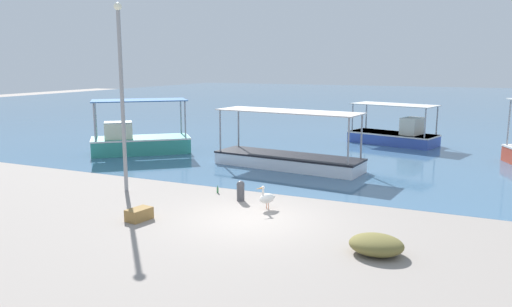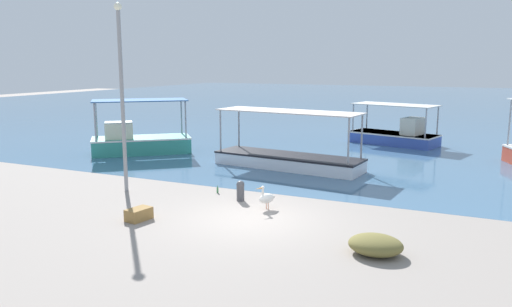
{
  "view_description": "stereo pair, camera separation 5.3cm",
  "coord_description": "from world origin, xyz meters",
  "px_view_note": "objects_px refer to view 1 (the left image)",
  "views": [
    {
      "loc": [
        6.14,
        -13.11,
        4.64
      ],
      "look_at": [
        -1.45,
        3.53,
        1.32
      ],
      "focal_mm": 35.0,
      "sensor_mm": 36.0,
      "label": 1
    },
    {
      "loc": [
        6.19,
        -13.09,
        4.64
      ],
      "look_at": [
        -1.45,
        3.53,
        1.32
      ],
      "focal_mm": 35.0,
      "sensor_mm": 36.0,
      "label": 2
    }
  ],
  "objects_px": {
    "fishing_boat_near_right": "(288,157)",
    "net_pile": "(376,245)",
    "pelican": "(267,198)",
    "mooring_bollard": "(241,190)",
    "glass_bottle": "(218,190)",
    "fishing_boat_near_left": "(138,140)",
    "fishing_boat_far_left": "(395,134)",
    "lamp_post": "(122,89)",
    "cargo_crate": "(139,214)"
  },
  "relations": [
    {
      "from": "lamp_post",
      "to": "net_pile",
      "type": "xyz_separation_m",
      "value": [
        9.62,
        -2.43,
        -3.48
      ]
    },
    {
      "from": "fishing_boat_far_left",
      "to": "lamp_post",
      "type": "distance_m",
      "value": 17.07
    },
    {
      "from": "pelican",
      "to": "glass_bottle",
      "type": "relative_size",
      "value": 2.96
    },
    {
      "from": "fishing_boat_near_right",
      "to": "lamp_post",
      "type": "distance_m",
      "value": 8.12
    },
    {
      "from": "net_pile",
      "to": "cargo_crate",
      "type": "xyz_separation_m",
      "value": [
        -7.01,
        -0.21,
        -0.06
      ]
    },
    {
      "from": "fishing_boat_near_left",
      "to": "net_pile",
      "type": "relative_size",
      "value": 3.8
    },
    {
      "from": "pelican",
      "to": "mooring_bollard",
      "type": "height_order",
      "value": "pelican"
    },
    {
      "from": "cargo_crate",
      "to": "mooring_bollard",
      "type": "bearing_deg",
      "value": 60.22
    },
    {
      "from": "pelican",
      "to": "fishing_boat_near_right",
      "type": "bearing_deg",
      "value": 105.08
    },
    {
      "from": "fishing_boat_near_left",
      "to": "pelican",
      "type": "bearing_deg",
      "value": -32.9
    },
    {
      "from": "fishing_boat_far_left",
      "to": "mooring_bollard",
      "type": "distance_m",
      "value": 14.86
    },
    {
      "from": "mooring_bollard",
      "to": "glass_bottle",
      "type": "distance_m",
      "value": 1.39
    },
    {
      "from": "fishing_boat_far_left",
      "to": "net_pile",
      "type": "relative_size",
      "value": 3.94
    },
    {
      "from": "lamp_post",
      "to": "glass_bottle",
      "type": "xyz_separation_m",
      "value": [
        3.21,
        1.13,
        -3.61
      ]
    },
    {
      "from": "net_pile",
      "to": "cargo_crate",
      "type": "bearing_deg",
      "value": -178.24
    },
    {
      "from": "fishing_boat_far_left",
      "to": "cargo_crate",
      "type": "bearing_deg",
      "value": -104.61
    },
    {
      "from": "fishing_boat_near_right",
      "to": "cargo_crate",
      "type": "relative_size",
      "value": 9.12
    },
    {
      "from": "fishing_boat_near_left",
      "to": "glass_bottle",
      "type": "relative_size",
      "value": 18.97
    },
    {
      "from": "fishing_boat_far_left",
      "to": "net_pile",
      "type": "distance_m",
      "value": 17.72
    },
    {
      "from": "fishing_boat_near_right",
      "to": "pelican",
      "type": "relative_size",
      "value": 8.69
    },
    {
      "from": "fishing_boat_far_left",
      "to": "net_pile",
      "type": "height_order",
      "value": "fishing_boat_far_left"
    },
    {
      "from": "mooring_bollard",
      "to": "fishing_boat_near_right",
      "type": "bearing_deg",
      "value": 94.92
    },
    {
      "from": "fishing_boat_near_left",
      "to": "pelican",
      "type": "distance_m",
      "value": 12.09
    },
    {
      "from": "net_pile",
      "to": "cargo_crate",
      "type": "height_order",
      "value": "net_pile"
    },
    {
      "from": "lamp_post",
      "to": "glass_bottle",
      "type": "relative_size",
      "value": 24.84
    },
    {
      "from": "lamp_post",
      "to": "net_pile",
      "type": "bearing_deg",
      "value": -14.18
    },
    {
      "from": "lamp_post",
      "to": "mooring_bollard",
      "type": "xyz_separation_m",
      "value": [
        4.43,
        0.54,
        -3.35
      ]
    },
    {
      "from": "fishing_boat_far_left",
      "to": "lamp_post",
      "type": "height_order",
      "value": "lamp_post"
    },
    {
      "from": "lamp_post",
      "to": "cargo_crate",
      "type": "bearing_deg",
      "value": -45.38
    },
    {
      "from": "fishing_boat_near_right",
      "to": "glass_bottle",
      "type": "distance_m",
      "value": 5.26
    },
    {
      "from": "net_pile",
      "to": "fishing_boat_near_right",
      "type": "bearing_deg",
      "value": 122.97
    },
    {
      "from": "lamp_post",
      "to": "mooring_bollard",
      "type": "distance_m",
      "value": 5.58
    },
    {
      "from": "lamp_post",
      "to": "net_pile",
      "type": "distance_m",
      "value": 10.51
    },
    {
      "from": "lamp_post",
      "to": "mooring_bollard",
      "type": "height_order",
      "value": "lamp_post"
    },
    {
      "from": "pelican",
      "to": "cargo_crate",
      "type": "height_order",
      "value": "pelican"
    },
    {
      "from": "pelican",
      "to": "mooring_bollard",
      "type": "distance_m",
      "value": 1.33
    },
    {
      "from": "net_pile",
      "to": "fishing_boat_near_left",
      "type": "bearing_deg",
      "value": 147.54
    },
    {
      "from": "fishing_boat_near_right",
      "to": "fishing_boat_near_left",
      "type": "bearing_deg",
      "value": 178.49
    },
    {
      "from": "fishing_boat_near_left",
      "to": "mooring_bollard",
      "type": "relative_size",
      "value": 7.29
    },
    {
      "from": "pelican",
      "to": "net_pile",
      "type": "bearing_deg",
      "value": -31.31
    },
    {
      "from": "fishing_boat_near_right",
      "to": "fishing_boat_near_left",
      "type": "xyz_separation_m",
      "value": [
        -8.44,
        0.22,
        0.18
      ]
    },
    {
      "from": "fishing_boat_near_right",
      "to": "fishing_boat_near_left",
      "type": "distance_m",
      "value": 8.45
    },
    {
      "from": "glass_bottle",
      "to": "cargo_crate",
      "type": "bearing_deg",
      "value": -99.01
    },
    {
      "from": "lamp_post",
      "to": "cargo_crate",
      "type": "height_order",
      "value": "lamp_post"
    },
    {
      "from": "fishing_boat_near_right",
      "to": "cargo_crate",
      "type": "bearing_deg",
      "value": -98.39
    },
    {
      "from": "lamp_post",
      "to": "mooring_bollard",
      "type": "relative_size",
      "value": 9.54
    },
    {
      "from": "fishing_boat_near_right",
      "to": "net_pile",
      "type": "height_order",
      "value": "fishing_boat_near_right"
    },
    {
      "from": "mooring_bollard",
      "to": "pelican",
      "type": "bearing_deg",
      "value": -24.54
    },
    {
      "from": "fishing_boat_far_left",
      "to": "fishing_boat_near_left",
      "type": "distance_m",
      "value": 14.55
    },
    {
      "from": "pelican",
      "to": "glass_bottle",
      "type": "xyz_separation_m",
      "value": [
        -2.43,
        1.14,
        -0.27
      ]
    }
  ]
}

